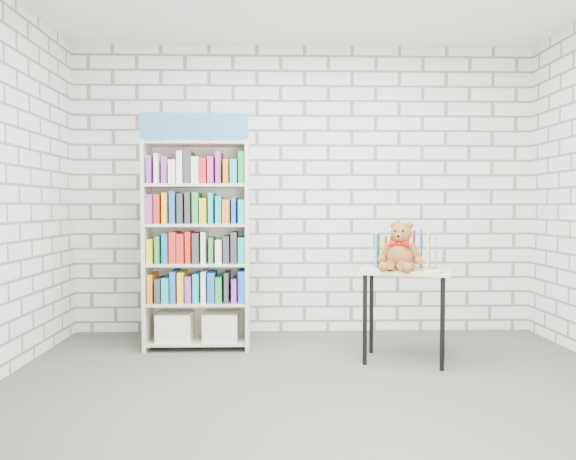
{
  "coord_description": "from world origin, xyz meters",
  "views": [
    {
      "loc": [
        -0.32,
        -3.52,
        1.23
      ],
      "look_at": [
        -0.19,
        0.95,
        1.05
      ],
      "focal_mm": 35.0,
      "sensor_mm": 36.0,
      "label": 1
    }
  ],
  "objects": [
    {
      "name": "table_books",
      "position": [
        0.77,
        0.99,
        0.88
      ],
      "size": [
        0.52,
        0.35,
        0.29
      ],
      "color": "teal",
      "rests_on": "display_table"
    },
    {
      "name": "teddy_bear",
      "position": [
        0.68,
        0.79,
        0.89
      ],
      "size": [
        0.36,
        0.34,
        0.38
      ],
      "color": "brown",
      "rests_on": "display_table"
    },
    {
      "name": "ground",
      "position": [
        0.0,
        0.0,
        0.0
      ],
      "size": [
        4.5,
        4.5,
        0.0
      ],
      "primitive_type": "plane",
      "color": "#3F473C",
      "rests_on": "ground"
    },
    {
      "name": "room_shell",
      "position": [
        0.0,
        0.0,
        1.78
      ],
      "size": [
        4.52,
        4.02,
        2.81
      ],
      "color": "silver",
      "rests_on": "ground"
    },
    {
      "name": "display_table",
      "position": [
        0.74,
        0.88,
        0.64
      ],
      "size": [
        0.8,
        0.66,
        0.74
      ],
      "color": "#DEC685",
      "rests_on": "ground"
    },
    {
      "name": "bookshelf",
      "position": [
        -0.97,
        1.36,
        0.92
      ],
      "size": [
        0.9,
        0.35,
        2.01
      ],
      "color": "beige",
      "rests_on": "ground"
    }
  ]
}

